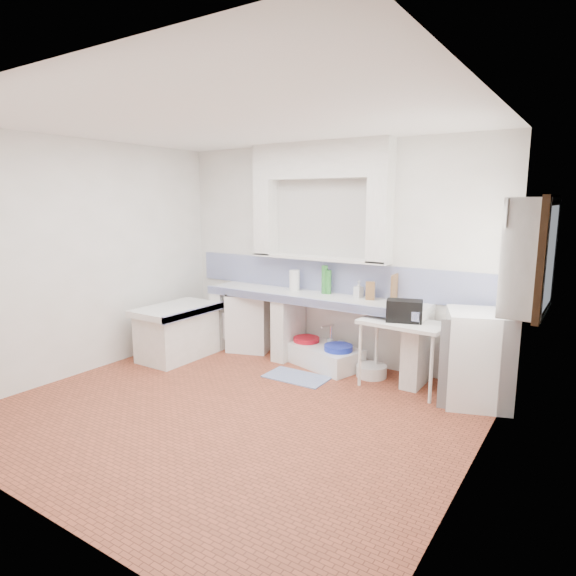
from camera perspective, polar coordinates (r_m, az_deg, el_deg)
The scene contains 36 objects.
floor at distance 5.09m, azimuth -6.36°, elevation -14.00°, with size 4.50×4.50×0.00m, color #99462D.
ceiling at distance 4.70m, azimuth -7.07°, elevation 18.93°, with size 4.50×4.50×0.00m, color white.
wall_back at distance 6.35m, azimuth 4.96°, elevation 4.01°, with size 4.50×4.50×0.00m, color white.
wall_front at distance 3.43m, azimuth -28.59°, elevation -2.52°, with size 4.50×4.50×0.00m, color white.
wall_left at distance 6.36m, azimuth -22.49°, elevation 3.29°, with size 4.50×4.50×0.00m, color white.
wall_right at distance 3.70m, azimuth 21.18°, elevation -1.12°, with size 4.50×4.50×0.00m, color white.
alcove_mass at distance 6.27m, azimuth 3.74°, elevation 14.71°, with size 1.90×0.25×0.45m, color white.
window_frame at distance 4.82m, azimuth 26.41°, elevation 3.41°, with size 0.35×0.86×1.06m, color #362111.
lace_valance at distance 4.81m, azimuth 25.05°, elevation 8.05°, with size 0.01×0.84×0.24m, color white.
counter_slab at distance 6.22m, azimuth 2.76°, elevation -1.13°, with size 3.00×0.60×0.08m, color white.
counter_lip at distance 5.98m, azimuth 1.40°, elevation -1.57°, with size 3.00×0.04×0.10m, color navy.
counter_pier_left at distance 7.11m, azimuth -7.06°, elevation -3.46°, with size 0.20×0.55×0.82m, color white.
counter_pier_mid at distance 6.50m, azimuth 0.06°, elevation -4.69°, with size 0.20×0.55×0.82m, color white.
counter_pier_right at distance 5.77m, azimuth 14.88°, elevation -6.98°, with size 0.20×0.55×0.82m, color white.
peninsula_top at distance 6.62m, azimuth -12.91°, elevation -2.45°, with size 0.70×1.10×0.08m, color white.
peninsula_base at distance 6.70m, azimuth -12.79°, elevation -5.37°, with size 0.60×1.00×0.62m, color white.
peninsula_lip at distance 6.39m, azimuth -10.85°, elevation -2.82°, with size 0.04×1.10×0.10m, color navy.
backsplash at distance 6.37m, azimuth 4.85°, elevation 1.32°, with size 4.27×0.03×0.40m, color navy.
stove at distance 6.89m, azimuth -4.42°, elevation -3.95°, with size 0.56×0.54×0.80m, color white.
sink at distance 6.28m, azimuth 4.21°, elevation -8.05°, with size 0.96×0.52×0.23m, color white.
side_table at distance 5.61m, azimuth 13.19°, elevation -7.66°, with size 0.93×0.51×0.04m, color white.
fridge at distance 5.42m, azimuth 21.37°, elevation -7.64°, with size 0.63×0.63×0.97m, color white.
bucket_red at distance 6.44m, azimuth 2.16°, elevation -7.16°, with size 0.34×0.34×0.32m, color red.
bucket_orange at distance 6.14m, azimuth 4.21°, elevation -8.44°, with size 0.26×0.26×0.24m, color #E64522.
bucket_blue at distance 6.10m, azimuth 5.90°, elevation -8.16°, with size 0.35×0.35×0.33m, color #1C2FBD.
basin_white at distance 6.00m, azimuth 9.75°, elevation -9.53°, with size 0.36×0.36×0.14m, color white.
water_bottle_a at distance 6.43m, azimuth 4.93°, elevation -7.26°, with size 0.08×0.08×0.31m, color silver.
water_bottle_b at distance 6.35m, azimuth 6.26°, elevation -7.48°, with size 0.08×0.08×0.31m, color silver.
black_bag at distance 5.48m, azimuth 13.48°, elevation -2.63°, with size 0.38×0.22×0.24m, color black.
green_bottle_a at distance 6.26m, azimuth 4.31°, elevation 1.00°, with size 0.08×0.08×0.37m, color #2F7F33.
green_bottle_b at distance 6.23m, azimuth 4.78°, elevation 0.69°, with size 0.07×0.07×0.31m, color #2F7F33.
knife_block at distance 5.95m, azimuth 9.59°, elevation -0.32°, with size 0.11×0.09×0.22m, color olive.
cutting_board at distance 5.87m, azimuth 12.33°, elevation -0.01°, with size 0.02×0.24×0.33m, color olive.
paper_towel at distance 6.45m, azimuth 0.76°, elevation 0.89°, with size 0.14×0.14×0.27m, color white.
soap_bottle at distance 6.06m, azimuth 8.26°, elevation -0.15°, with size 0.09×0.10×0.21m, color white.
rug at distance 5.90m, azimuth 1.01°, elevation -10.38°, with size 0.75×0.43×0.01m, color #2D438F.
Camera 1 is at (2.98, -3.56, 2.08)m, focal length 30.36 mm.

